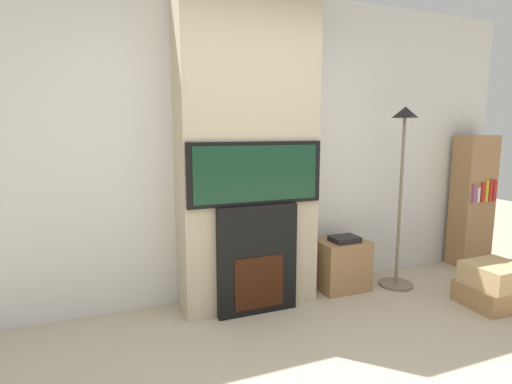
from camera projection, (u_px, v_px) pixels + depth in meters
The scene contains 8 objects.
wall_back at pixel (238, 148), 3.55m from camera, with size 6.00×0.06×2.70m.
chimney_breast at pixel (247, 149), 3.34m from camera, with size 1.16×0.40×2.70m.
fireplace at pixel (256, 259), 3.29m from camera, with size 0.68×0.15×0.91m.
television at pixel (256, 173), 3.18m from camera, with size 1.13×0.07×0.51m.
floor_lamp at pixel (402, 175), 3.74m from camera, with size 0.32×0.32×1.72m.
box_stack at pixel (494, 285), 3.44m from camera, with size 0.52×0.46×0.37m.
media_stand at pixel (342, 264), 3.79m from camera, with size 0.47×0.36×0.52m.
bookshelf at pixel (472, 201), 4.43m from camera, with size 0.42×0.28×1.45m.
Camera 1 is at (-1.17, -1.34, 1.51)m, focal length 28.00 mm.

